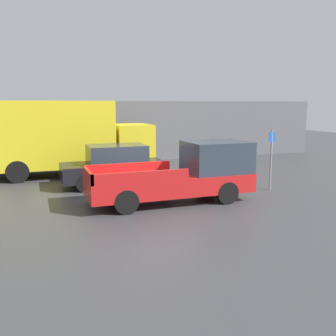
# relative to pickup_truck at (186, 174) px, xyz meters

# --- Properties ---
(ground_plane) EXTENTS (60.00, 60.00, 0.00)m
(ground_plane) POSITION_rel_pickup_truck_xyz_m (-0.83, 0.86, -0.97)
(ground_plane) COLOR #3D3D3F
(building_wall) EXTENTS (28.00, 0.15, 3.56)m
(building_wall) POSITION_rel_pickup_truck_xyz_m (-0.83, 9.61, 0.81)
(building_wall) COLOR #56565B
(building_wall) RESTS_ON ground
(pickup_truck) EXTENTS (5.73, 1.93, 2.09)m
(pickup_truck) POSITION_rel_pickup_truck_xyz_m (0.00, 0.00, 0.00)
(pickup_truck) COLOR red
(pickup_truck) RESTS_ON ground
(car) EXTENTS (4.33, 1.86, 1.71)m
(car) POSITION_rel_pickup_truck_xyz_m (-1.79, 3.43, -0.12)
(car) COLOR black
(car) RESTS_ON ground
(delivery_truck) EXTENTS (8.17, 2.51, 3.54)m
(delivery_truck) POSITION_rel_pickup_truck_xyz_m (-3.80, 6.49, 0.92)
(delivery_truck) COLOR gold
(delivery_truck) RESTS_ON ground
(parking_sign) EXTENTS (0.30, 0.07, 2.42)m
(parking_sign) POSITION_rel_pickup_truck_xyz_m (3.83, 0.43, 0.39)
(parking_sign) COLOR gray
(parking_sign) RESTS_ON ground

